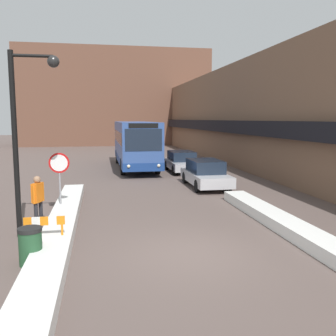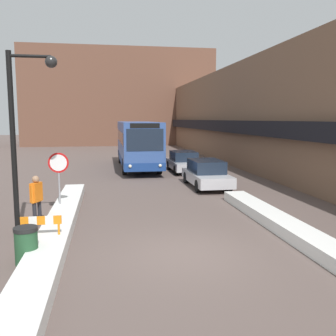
# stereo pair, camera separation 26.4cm
# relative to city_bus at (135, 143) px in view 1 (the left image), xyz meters

# --- Properties ---
(ground_plane) EXTENTS (160.00, 160.00, 0.00)m
(ground_plane) POSITION_rel_city_bus_xyz_m (-0.26, -17.98, -1.84)
(ground_plane) COLOR brown
(building_row_right) EXTENTS (5.50, 60.00, 7.73)m
(building_row_right) POSITION_rel_city_bus_xyz_m (9.71, 6.02, 2.02)
(building_row_right) COLOR brown
(building_row_right) RESTS_ON ground_plane
(building_backdrop_far) EXTENTS (26.00, 8.00, 13.09)m
(building_backdrop_far) POSITION_rel_city_bus_xyz_m (-0.26, 26.96, 4.71)
(building_backdrop_far) COLOR brown
(building_backdrop_far) RESTS_ON ground_plane
(snow_bank_left) EXTENTS (0.90, 13.66, 0.40)m
(snow_bank_left) POSITION_rel_city_bus_xyz_m (-3.86, -15.58, -1.64)
(snow_bank_left) COLOR silver
(snow_bank_left) RESTS_ON ground_plane
(snow_bank_right) EXTENTS (0.90, 9.50, 0.38)m
(snow_bank_right) POSITION_rel_city_bus_xyz_m (3.34, -16.39, -1.65)
(snow_bank_right) COLOR silver
(snow_bank_right) RESTS_ON ground_plane
(city_bus) EXTENTS (2.56, 10.71, 3.40)m
(city_bus) POSITION_rel_city_bus_xyz_m (0.00, 0.00, 0.00)
(city_bus) COLOR #335193
(city_bus) RESTS_ON ground_plane
(parked_car_front) EXTENTS (1.81, 4.41, 1.45)m
(parked_car_front) POSITION_rel_city_bus_xyz_m (2.94, -8.40, -1.11)
(parked_car_front) COLOR #B7B7BC
(parked_car_front) RESTS_ON ground_plane
(parked_car_middle) EXTENTS (1.82, 4.27, 1.41)m
(parked_car_middle) POSITION_rel_city_bus_xyz_m (2.94, -2.53, -1.13)
(parked_car_middle) COLOR #B7B7BC
(parked_car_middle) RESTS_ON ground_plane
(stop_sign) EXTENTS (0.76, 0.08, 2.36)m
(stop_sign) POSITION_rel_city_bus_xyz_m (-4.09, -13.02, -0.13)
(stop_sign) COLOR gray
(stop_sign) RESTS_ON ground_plane
(street_lamp) EXTENTS (1.46, 0.36, 5.61)m
(street_lamp) POSITION_rel_city_bus_xyz_m (-4.77, -15.57, 1.69)
(street_lamp) COLOR black
(street_lamp) RESTS_ON ground_plane
(pedestrian) EXTENTS (0.37, 0.53, 1.73)m
(pedestrian) POSITION_rel_city_bus_xyz_m (-4.66, -14.57, -0.80)
(pedestrian) COLOR #232328
(pedestrian) RESTS_ON ground_plane
(trash_bin) EXTENTS (0.59, 0.59, 0.95)m
(trash_bin) POSITION_rel_city_bus_xyz_m (-4.33, -18.02, -1.36)
(trash_bin) COLOR #234C2D
(trash_bin) RESTS_ON ground_plane
(construction_barricade) EXTENTS (1.10, 0.06, 0.94)m
(construction_barricade) POSITION_rel_city_bus_xyz_m (-4.14, -16.96, -1.17)
(construction_barricade) COLOR orange
(construction_barricade) RESTS_ON ground_plane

